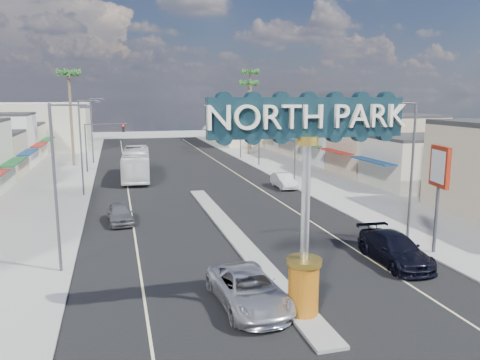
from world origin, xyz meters
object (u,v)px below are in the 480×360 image
streetlight_l_far (93,127)px  palm_left_far (69,79)px  traffic_signal_left (101,138)px  city_bus (136,164)px  streetlight_l_near (58,180)px  bank_pylon_sign (439,173)px  car_parked_right (284,181)px  streetlight_r_mid (294,137)px  traffic_signal_right (246,134)px  suv_left (249,289)px  car_parked_left (120,213)px  streetlight_r_far (240,125)px  palm_right_far (251,77)px  gateway_sign (306,181)px  palm_right_mid (249,87)px  streetlight_r_near (410,165)px  suv_right (395,249)px  streetlight_l_mid (83,143)px

streetlight_l_far → palm_left_far: size_ratio=0.69×
traffic_signal_left → city_bus: size_ratio=0.49×
traffic_signal_left → streetlight_l_near: size_ratio=0.67×
streetlight_l_far → bank_pylon_sign: size_ratio=1.41×
palm_left_far → car_parked_right: 32.28m
traffic_signal_left → streetlight_r_mid: 24.11m
traffic_signal_right → suv_left: 42.13m
streetlight_l_far → car_parked_left: 33.01m
streetlight_r_far → car_parked_left: 37.40m
streetlight_r_mid → suv_left: size_ratio=1.54×
streetlight_r_far → palm_right_far: 13.21m
gateway_sign → palm_right_mid: (13.00, 54.02, 4.67)m
streetlight_r_near → bank_pylon_sign: bearing=-84.5°
traffic_signal_right → car_parked_right: (-0.18, -15.02, -3.54)m
streetlight_l_near → car_parked_left: streetlight_l_near is taller
streetlight_r_mid → streetlight_l_near: bearing=-136.2°
suv_right → palm_right_far: bearing=84.5°
city_bus → palm_right_far: bearing=52.7°
streetlight_r_far → car_parked_left: bearing=-118.7°
streetlight_r_mid → streetlight_r_far: size_ratio=1.00×
palm_right_far → streetlight_r_far: bearing=-114.5°
streetlight_l_far → streetlight_r_near: bearing=-63.6°
streetlight_l_near → city_bus: (5.08, 28.40, -3.36)m
car_parked_left → bank_pylon_sign: 22.05m
streetlight_l_far → traffic_signal_right: bearing=-22.2°
palm_left_far → suv_right: bearing=-64.6°
streetlight_l_far → city_bus: streetlight_l_far is taller
streetlight_r_far → bank_pylon_sign: (0.24, -44.51, -0.12)m
streetlight_l_near → suv_left: (8.43, -6.48, -4.26)m
gateway_sign → suv_left: gateway_sign is taller
streetlight_r_far → palm_right_mid: 7.30m
palm_right_mid → car_parked_right: (-4.00, -27.03, -9.86)m
palm_right_mid → bank_pylon_sign: bearing=-92.7°
streetlight_r_mid → gateway_sign: bearing=-110.4°
palm_right_mid → city_bus: size_ratio=0.99×
streetlight_l_far → suv_left: 49.39m
traffic_signal_right → car_parked_right: traffic_signal_right is taller
streetlight_r_near → palm_left_far: size_ratio=0.69×
streetlight_l_near → traffic_signal_left: bearing=87.9°
streetlight_l_near → streetlight_r_near: size_ratio=1.00×
palm_left_far → palm_right_far: 30.48m
streetlight_l_far → streetlight_r_far: size_ratio=1.00×
streetlight_r_mid → suv_left: streetlight_r_mid is taller
palm_left_far → palm_right_far: bearing=23.2°
streetlight_l_mid → streetlight_r_far: 30.32m
gateway_sign → palm_left_far: 50.06m
streetlight_l_near → suv_left: 11.46m
gateway_sign → city_bus: (-5.35, 36.42, -4.22)m
streetlight_l_mid → car_parked_left: bearing=-74.0°
traffic_signal_left → suv_right: (16.70, -37.26, -3.44)m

